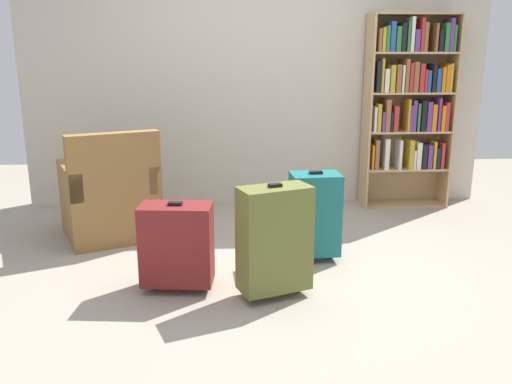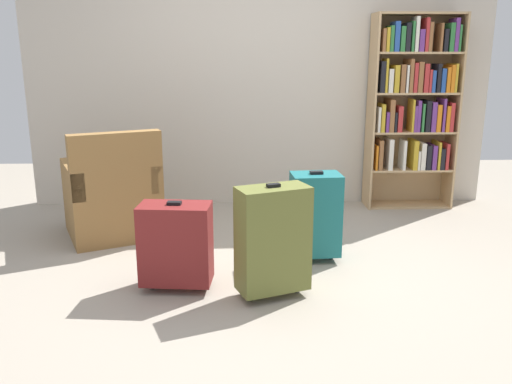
% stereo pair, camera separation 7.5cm
% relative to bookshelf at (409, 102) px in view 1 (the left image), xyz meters
% --- Properties ---
extents(ground_plane, '(7.89, 7.89, 0.00)m').
position_rel_bookshelf_xyz_m(ground_plane, '(-1.46, -1.69, -1.02)').
color(ground_plane, '#9E9384').
extents(back_wall, '(4.51, 0.10, 2.60)m').
position_rel_bookshelf_xyz_m(back_wall, '(-1.46, 0.22, 0.28)').
color(back_wall, beige).
rests_on(back_wall, ground).
extents(bookshelf, '(0.83, 0.31, 1.84)m').
position_rel_bookshelf_xyz_m(bookshelf, '(0.00, 0.00, 0.00)').
color(bookshelf, tan).
rests_on(bookshelf, ground).
extents(armchair, '(0.92, 0.92, 0.90)m').
position_rel_bookshelf_xyz_m(armchair, '(-2.72, -0.80, -0.71)').
color(armchair, olive).
rests_on(armchair, ground).
extents(mug, '(0.12, 0.08, 0.10)m').
position_rel_bookshelf_xyz_m(mug, '(-2.15, -0.76, -0.98)').
color(mug, '#1E7F4C').
rests_on(mug, ground).
extents(suitcase_olive, '(0.48, 0.36, 0.73)m').
position_rel_bookshelf_xyz_m(suitcase_olive, '(-1.48, -2.00, -0.65)').
color(suitcase_olive, brown).
rests_on(suitcase_olive, ground).
extents(suitcase_teal, '(0.36, 0.27, 0.67)m').
position_rel_bookshelf_xyz_m(suitcase_teal, '(-1.13, -1.39, -0.68)').
color(suitcase_teal, '#19666B').
rests_on(suitcase_teal, ground).
extents(suitcase_dark_red, '(0.47, 0.29, 0.59)m').
position_rel_bookshelf_xyz_m(suitcase_dark_red, '(-2.09, -1.86, -0.72)').
color(suitcase_dark_red, maroon).
rests_on(suitcase_dark_red, ground).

